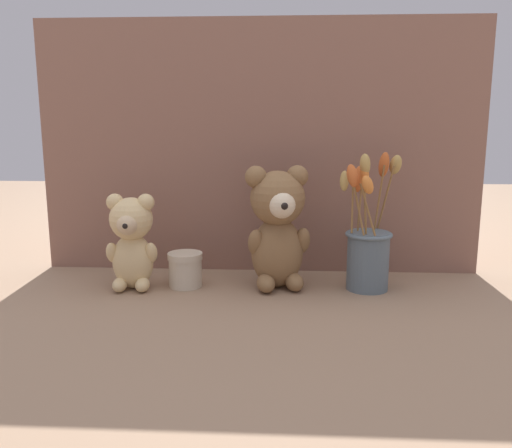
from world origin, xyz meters
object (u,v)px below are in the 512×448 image
(teddy_bear_large, at_px, (278,225))
(decorative_tin_tall, at_px, (185,269))
(flower_vase, at_px, (368,247))
(teddy_bear_medium, at_px, (132,240))

(teddy_bear_large, xyz_separation_m, decorative_tin_tall, (-0.21, -0.01, -0.10))
(flower_vase, bearing_deg, teddy_bear_medium, -177.31)
(teddy_bear_large, xyz_separation_m, flower_vase, (0.20, -0.00, -0.05))
(teddy_bear_large, height_order, teddy_bear_medium, teddy_bear_large)
(decorative_tin_tall, bearing_deg, teddy_bear_large, 1.64)
(teddy_bear_large, distance_m, flower_vase, 0.21)
(teddy_bear_medium, xyz_separation_m, flower_vase, (0.53, 0.02, -0.01))
(flower_vase, distance_m, decorative_tin_tall, 0.41)
(teddy_bear_medium, height_order, flower_vase, flower_vase)
(decorative_tin_tall, bearing_deg, teddy_bear_medium, -169.56)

